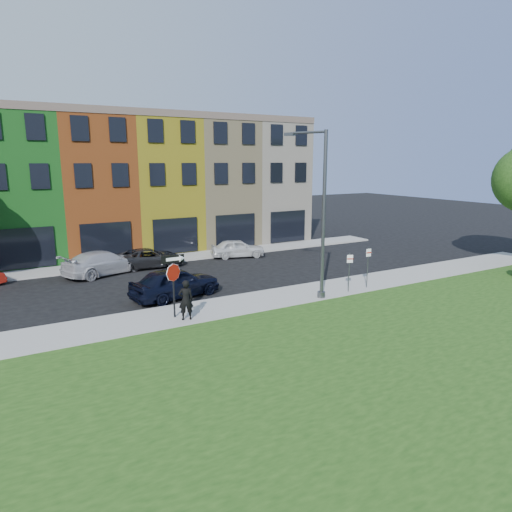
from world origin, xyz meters
TOP-DOWN VIEW (x-y plane):
  - ground at (0.00, 0.00)m, footprint 120.00×120.00m
  - sidewalk_near at (2.00, 3.00)m, footprint 40.00×3.00m
  - sidewalk_far at (-3.00, 15.00)m, footprint 40.00×2.40m
  - rowhouse_block at (-2.50, 21.18)m, footprint 30.00×10.12m
  - stop_sign at (-4.94, 2.70)m, footprint 1.05×0.11m
  - man at (-4.59, 2.18)m, footprint 0.84×0.71m
  - sedan_near at (-3.74, 5.91)m, footprint 3.97×5.57m
  - parked_car_silver at (-5.92, 12.82)m, footprint 5.61×6.59m
  - parked_car_dark at (-2.91, 13.29)m, footprint 2.74×4.88m
  - parked_car_white at (3.70, 13.28)m, footprint 3.59×4.73m
  - street_lamp at (2.54, 2.09)m, footprint 1.18×2.46m
  - parking_sign_a at (4.50, 2.00)m, footprint 0.30×0.16m
  - parking_sign_b at (5.93, 2.14)m, footprint 0.32×0.09m

SIDE VIEW (x-z plane):
  - ground at x=0.00m, z-range 0.00..0.00m
  - sidewalk_near at x=2.00m, z-range 0.00..0.12m
  - sidewalk_far at x=-3.00m, z-range 0.00..0.12m
  - parked_car_dark at x=-2.91m, z-range 0.00..1.28m
  - parked_car_white at x=3.70m, z-range 0.00..1.34m
  - parked_car_silver at x=-5.92m, z-range 0.00..1.50m
  - sedan_near at x=-3.74m, z-range 0.00..1.61m
  - man at x=-4.59m, z-range 0.12..1.91m
  - parking_sign_a at x=4.50m, z-range 0.39..2.47m
  - parking_sign_b at x=5.93m, z-range 0.40..2.67m
  - stop_sign at x=-4.94m, z-range 0.73..3.55m
  - street_lamp at x=2.54m, z-range 0.15..8.44m
  - rowhouse_block at x=-2.50m, z-range -0.01..9.99m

